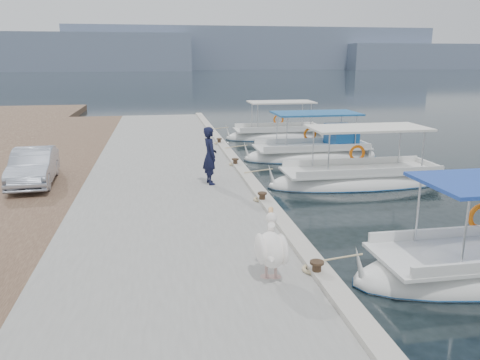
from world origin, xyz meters
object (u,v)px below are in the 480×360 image
fishing_caique_c (360,181)px  fisherman (210,156)px  fishing_caique_e (278,136)px  fishing_caique_d (313,154)px  parked_car (33,167)px  pelican (271,248)px

fishing_caique_c → fisherman: size_ratio=3.71×
fishing_caique_c → fishing_caique_e: size_ratio=1.14×
fishing_caique_d → fishing_caique_c: bearing=-87.4°
fishing_caique_e → fisherman: fisherman is taller
fishing_caique_e → parked_car: fishing_caique_e is taller
fisherman → fishing_caique_d: bearing=-54.6°
fishing_caique_d → parked_car: bearing=-158.0°
fisherman → parked_car: 6.13m
pelican → fisherman: (-0.39, 7.38, 0.37)m
fishing_caique_e → fisherman: 13.11m
fishing_caique_d → fisherman: bearing=-134.6°
pelican → parked_car: (-6.41, 8.42, -0.02)m
fishing_caique_c → fishing_caique_d: size_ratio=1.10×
fisherman → pelican: bearing=172.9°
fishing_caique_c → pelican: size_ratio=4.67×
fishing_caique_e → pelican: fishing_caique_e is taller
parked_car → fishing_caique_e: bearing=38.6°
fishing_caique_c → pelican: bearing=-124.2°
pelican → parked_car: 10.58m
fisherman → parked_car: bearing=70.2°
fishing_caique_e → parked_car: 15.80m
pelican → fisherman: size_ratio=0.80×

